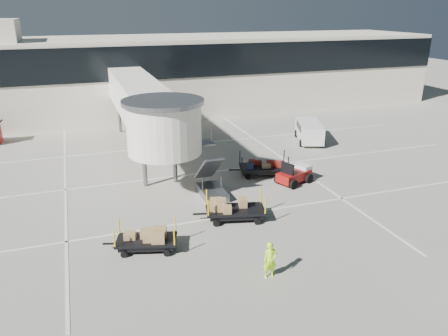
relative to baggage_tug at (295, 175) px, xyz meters
The scene contains 10 objects.
ground 6.88m from the baggage_tug, 130.27° to the right, with size 140.00×140.00×0.00m, color #A7A495.
lane_markings 6.57m from the baggage_tug, 141.20° to the left, with size 40.00×30.00×0.02m.
terminal 25.41m from the baggage_tug, 100.96° to the left, with size 64.00×12.11×15.20m.
jet_bridge 11.57m from the baggage_tug, 140.08° to the left, with size 5.70×20.40×6.03m.
baggage_tug is the anchor object (origin of this frame).
suitcase_cart 2.41m from the baggage_tug, 123.15° to the left, with size 4.11×2.46×1.58m.
box_cart_near 6.61m from the baggage_tug, 146.10° to the right, with size 4.01×2.30×1.54m.
box_cart_far 12.03m from the baggage_tug, 153.94° to the right, with size 3.60×2.16×1.38m.
ground_worker 11.15m from the baggage_tug, 123.26° to the right, with size 0.62×0.40×1.69m, color #ADF91A.
minivan 10.06m from the baggage_tug, 55.20° to the left, with size 3.22×4.79×1.69m.
Camera 1 is at (-8.85, -18.69, 11.02)m, focal length 35.00 mm.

